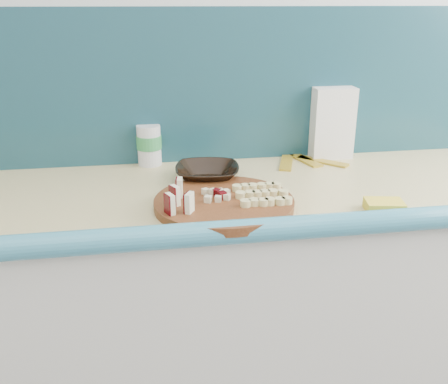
% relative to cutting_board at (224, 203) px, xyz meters
% --- Properties ---
extents(kitchen_counter, '(2.20, 0.63, 0.91)m').
position_rel_cutting_board_xyz_m(kitchen_counter, '(-0.04, 0.14, -0.47)').
color(kitchen_counter, silver).
rests_on(kitchen_counter, ground).
extents(backsplash, '(2.20, 0.02, 0.50)m').
position_rel_cutting_board_xyz_m(backsplash, '(-0.04, 0.43, 0.24)').
color(backsplash, teal).
rests_on(backsplash, kitchen_counter).
extents(cutting_board, '(0.38, 0.38, 0.02)m').
position_rel_cutting_board_xyz_m(cutting_board, '(0.00, 0.00, 0.00)').
color(cutting_board, '#48250F').
rests_on(cutting_board, kitchen_counter).
extents(apple_wedges, '(0.06, 0.14, 0.05)m').
position_rel_cutting_board_xyz_m(apple_wedges, '(-0.12, -0.03, 0.04)').
color(apple_wedges, '#F6EFC5').
rests_on(apple_wedges, cutting_board).
extents(apple_chunks, '(0.06, 0.07, 0.02)m').
position_rel_cutting_board_xyz_m(apple_chunks, '(-0.02, -0.00, 0.02)').
color(apple_chunks, '#F8F1C6').
rests_on(apple_chunks, cutting_board).
extents(banana_slices, '(0.14, 0.14, 0.02)m').
position_rel_cutting_board_xyz_m(banana_slices, '(0.10, -0.00, 0.02)').
color(banana_slices, '#E2D68A').
rests_on(banana_slices, cutting_board).
extents(brown_bowl, '(0.22, 0.22, 0.05)m').
position_rel_cutting_board_xyz_m(brown_bowl, '(-0.02, 0.21, 0.01)').
color(brown_bowl, black).
rests_on(brown_bowl, kitchen_counter).
extents(flour_bag, '(0.14, 0.10, 0.24)m').
position_rel_cutting_board_xyz_m(flour_bag, '(0.44, 0.40, 0.11)').
color(flour_bag, white).
rests_on(flour_bag, kitchen_counter).
extents(canister, '(0.08, 0.08, 0.13)m').
position_rel_cutting_board_xyz_m(canister, '(-0.19, 0.40, 0.06)').
color(canister, silver).
rests_on(canister, kitchen_counter).
extents(sponge, '(0.11, 0.09, 0.03)m').
position_rel_cutting_board_xyz_m(sponge, '(0.41, -0.10, 0.00)').
color(sponge, yellow).
rests_on(sponge, kitchen_counter).
extents(banana_peel, '(0.25, 0.21, 0.01)m').
position_rel_cutting_board_xyz_m(banana_peel, '(0.34, 0.35, -0.01)').
color(banana_peel, gold).
rests_on(banana_peel, kitchen_counter).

